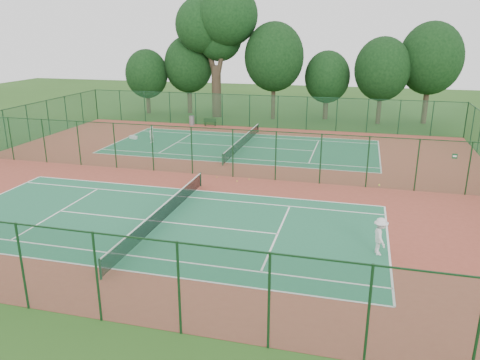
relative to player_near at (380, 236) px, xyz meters
name	(u,v)px	position (x,y,z in m)	size (l,w,h in m)	color
ground	(213,175)	(-11.38, 10.04, -0.92)	(120.00, 120.00, 0.00)	#264E18
red_pad	(213,175)	(-11.38, 10.04, -0.92)	(40.00, 36.00, 0.01)	brown
court_near	(162,222)	(-11.38, 1.04, -0.91)	(23.77, 10.97, 0.01)	#216A47
court_far	(243,147)	(-11.38, 19.04, -0.91)	(23.77, 10.97, 0.01)	#206542
fence_north	(264,111)	(-11.38, 28.04, 0.84)	(40.00, 0.09, 3.50)	#1B512E
fence_south	(59,272)	(-11.38, -7.96, 0.84)	(40.00, 0.09, 3.50)	#16442D
fence_divider	(212,152)	(-11.38, 10.04, 0.84)	(40.00, 0.09, 3.50)	#194D2A
tennis_net_near	(162,213)	(-11.38, 1.04, -0.38)	(0.10, 12.90, 0.97)	#153922
tennis_net_far	(243,141)	(-11.38, 19.04, -0.38)	(0.10, 12.90, 0.97)	#153C23
player_near	(380,236)	(0.00, 0.00, 0.00)	(1.17, 0.67, 1.81)	silver
player_far	(151,134)	(-20.02, 18.42, -0.13)	(0.56, 0.37, 1.55)	white
trash_bin	(192,120)	(-19.35, 27.44, -0.40)	(0.57, 0.57, 1.03)	gray
bench	(210,122)	(-17.24, 27.49, -0.47)	(1.42, 0.55, 0.85)	black
kit_bag	(133,137)	(-22.44, 19.47, -0.76)	(0.83, 0.31, 0.31)	silver
stray_ball_a	(217,177)	(-10.90, 9.55, -0.88)	(0.07, 0.07, 0.07)	gold
stray_ball_b	(249,179)	(-8.57, 9.68, -0.88)	(0.07, 0.07, 0.07)	#CBDA32
stray_ball_c	(237,181)	(-9.28, 9.05, -0.88)	(0.07, 0.07, 0.07)	yellow
big_tree	(217,24)	(-18.19, 33.54, 9.78)	(9.84, 7.20, 15.12)	#35281D
evergreen_row	(278,118)	(-10.88, 34.29, -0.92)	(39.00, 5.00, 12.00)	black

